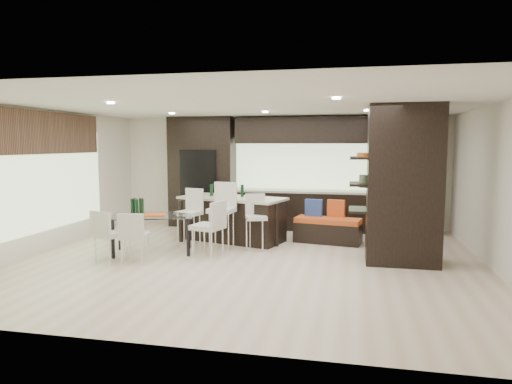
% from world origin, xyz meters
% --- Properties ---
extents(ground, '(8.00, 8.00, 0.00)m').
position_xyz_m(ground, '(0.00, 0.00, 0.00)').
color(ground, beige).
rests_on(ground, ground).
extents(back_wall, '(8.00, 0.02, 2.70)m').
position_xyz_m(back_wall, '(0.00, 3.50, 1.35)').
color(back_wall, white).
rests_on(back_wall, ground).
extents(left_wall, '(0.02, 7.00, 2.70)m').
position_xyz_m(left_wall, '(-4.00, 0.00, 1.35)').
color(left_wall, white).
rests_on(left_wall, ground).
extents(right_wall, '(0.02, 7.00, 2.70)m').
position_xyz_m(right_wall, '(4.00, 0.00, 1.35)').
color(right_wall, white).
rests_on(right_wall, ground).
extents(ceiling, '(8.00, 7.00, 0.02)m').
position_xyz_m(ceiling, '(0.00, 0.00, 2.70)').
color(ceiling, white).
rests_on(ceiling, ground).
extents(window_left, '(0.04, 3.20, 1.90)m').
position_xyz_m(window_left, '(-3.96, 0.20, 1.35)').
color(window_left, '#B2D199').
rests_on(window_left, left_wall).
extents(window_back, '(3.40, 0.04, 1.20)m').
position_xyz_m(window_back, '(0.60, 3.46, 1.55)').
color(window_back, '#B2D199').
rests_on(window_back, back_wall).
extents(stone_accent, '(0.08, 3.00, 0.80)m').
position_xyz_m(stone_accent, '(-3.93, 0.20, 2.25)').
color(stone_accent, brown).
rests_on(stone_accent, left_wall).
extents(ceiling_spots, '(4.00, 3.00, 0.02)m').
position_xyz_m(ceiling_spots, '(0.00, 0.25, 2.68)').
color(ceiling_spots, white).
rests_on(ceiling_spots, ceiling).
extents(back_cabinetry, '(6.80, 0.68, 2.70)m').
position_xyz_m(back_cabinetry, '(0.50, 3.17, 1.35)').
color(back_cabinetry, black).
rests_on(back_cabinetry, ground).
extents(refrigerator, '(0.90, 0.68, 1.90)m').
position_xyz_m(refrigerator, '(-1.90, 3.12, 0.95)').
color(refrigerator, black).
rests_on(refrigerator, ground).
extents(partition_column, '(1.20, 0.80, 2.70)m').
position_xyz_m(partition_column, '(2.60, 0.40, 1.35)').
color(partition_column, black).
rests_on(partition_column, ground).
extents(kitchen_island, '(2.39, 1.54, 0.92)m').
position_xyz_m(kitchen_island, '(-0.72, 1.59, 0.46)').
color(kitchen_island, black).
rests_on(kitchen_island, ground).
extents(stool_left, '(0.52, 0.52, 0.93)m').
position_xyz_m(stool_left, '(-1.40, 0.81, 0.47)').
color(stool_left, beige).
rests_on(stool_left, ground).
extents(stool_mid, '(0.51, 0.51, 1.04)m').
position_xyz_m(stool_mid, '(-0.72, 0.79, 0.52)').
color(stool_mid, beige).
rests_on(stool_mid, ground).
extents(stool_right, '(0.49, 0.49, 0.87)m').
position_xyz_m(stool_right, '(-0.04, 0.83, 0.43)').
color(stool_right, beige).
rests_on(stool_right, ground).
extents(bench, '(1.42, 0.76, 0.52)m').
position_xyz_m(bench, '(1.27, 1.76, 0.26)').
color(bench, black).
rests_on(bench, ground).
extents(floor_vase, '(0.46, 0.46, 1.23)m').
position_xyz_m(floor_vase, '(2.30, 0.82, 0.61)').
color(floor_vase, '#4E5B41').
rests_on(floor_vase, ground).
extents(dining_table, '(1.68, 1.27, 0.71)m').
position_xyz_m(dining_table, '(-1.89, 0.18, 0.36)').
color(dining_table, white).
rests_on(dining_table, ground).
extents(chair_near, '(0.50, 0.50, 0.82)m').
position_xyz_m(chair_near, '(-1.89, -0.54, 0.41)').
color(chair_near, beige).
rests_on(chair_near, ground).
extents(chair_far, '(0.56, 0.56, 0.83)m').
position_xyz_m(chair_far, '(-2.35, -0.54, 0.42)').
color(chair_far, beige).
rests_on(chair_far, ground).
extents(chair_end, '(0.61, 0.61, 0.94)m').
position_xyz_m(chair_end, '(-0.81, 0.18, 0.47)').
color(chair_end, beige).
rests_on(chair_end, ground).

